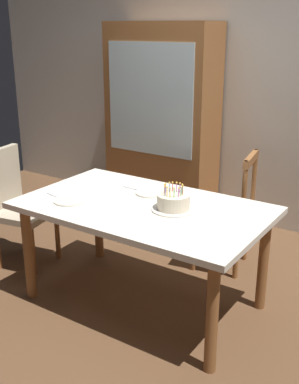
# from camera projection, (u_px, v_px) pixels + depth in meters

# --- Properties ---
(ground) EXTENTS (6.40, 6.40, 0.00)m
(ground) POSITION_uv_depth(u_px,v_px,m) (144.00, 301.00, 3.39)
(ground) COLOR brown
(back_wall) EXTENTS (6.40, 0.10, 2.60)m
(back_wall) POSITION_uv_depth(u_px,v_px,m) (254.00, 89.00, 4.42)
(back_wall) COLOR beige
(back_wall) RESTS_ON ground
(dining_table) EXTENTS (1.63, 0.97, 0.74)m
(dining_table) POSITION_uv_depth(u_px,v_px,m) (143.00, 217.00, 3.18)
(dining_table) COLOR silver
(dining_table) RESTS_ON ground
(birthday_cake) EXTENTS (0.28, 0.28, 0.17)m
(birthday_cake) POSITION_uv_depth(u_px,v_px,m) (173.00, 203.00, 3.04)
(birthday_cake) COLOR silver
(birthday_cake) RESTS_ON dining_table
(plate_near_celebrant) EXTENTS (0.22, 0.22, 0.01)m
(plate_near_celebrant) POSITION_uv_depth(u_px,v_px,m) (70.00, 201.00, 3.21)
(plate_near_celebrant) COLOR silver
(plate_near_celebrant) RESTS_ON dining_table
(plate_far_side) EXTENTS (0.22, 0.22, 0.01)m
(plate_far_side) POSITION_uv_depth(u_px,v_px,m) (151.00, 193.00, 3.36)
(plate_far_side) COLOR silver
(plate_far_side) RESTS_ON dining_table
(fork_near_celebrant) EXTENTS (0.18, 0.05, 0.01)m
(fork_near_celebrant) POSITION_uv_depth(u_px,v_px,m) (55.00, 196.00, 3.31)
(fork_near_celebrant) COLOR silver
(fork_near_celebrant) RESTS_ON dining_table
(fork_far_side) EXTENTS (0.18, 0.03, 0.01)m
(fork_far_side) POSITION_uv_depth(u_px,v_px,m) (133.00, 189.00, 3.45)
(fork_far_side) COLOR silver
(fork_far_side) RESTS_ON dining_table
(chair_spindle_back) EXTENTS (0.51, 0.51, 0.95)m
(chair_spindle_back) POSITION_uv_depth(u_px,v_px,m) (226.00, 213.00, 3.76)
(chair_spindle_back) COLOR beige
(chair_spindle_back) RESTS_ON ground
(chair_upholstered) EXTENTS (0.51, 0.51, 0.95)m
(chair_upholstered) POSITION_uv_depth(u_px,v_px,m) (15.00, 201.00, 3.80)
(chair_upholstered) COLOR tan
(chair_upholstered) RESTS_ON ground
(china_cabinet) EXTENTS (1.10, 0.45, 1.90)m
(china_cabinet) POSITION_uv_depth(u_px,v_px,m) (162.00, 122.00, 4.74)
(china_cabinet) COLOR brown
(china_cabinet) RESTS_ON ground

